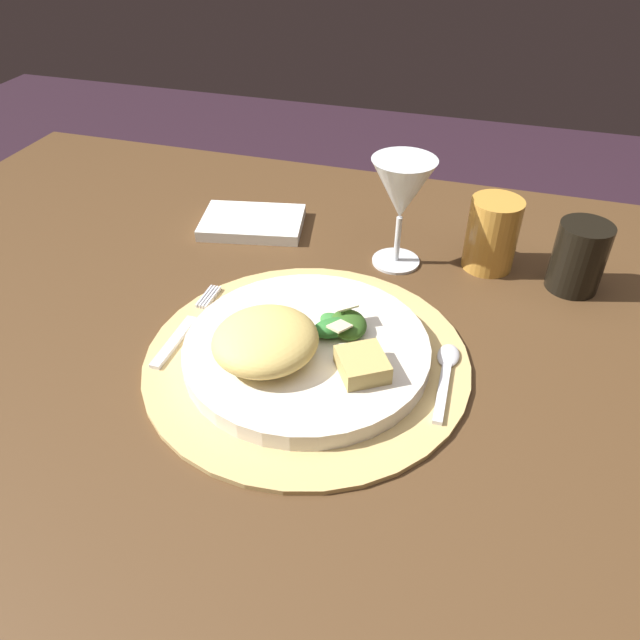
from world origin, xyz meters
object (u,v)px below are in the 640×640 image
at_px(wine_glass, 402,192).
at_px(amber_tumbler, 492,234).
at_px(spoon, 446,368).
at_px(dark_tumbler, 579,257).
at_px(dinner_plate, 307,350).
at_px(fork, 185,328).
at_px(napkin, 252,222).
at_px(dining_table, 302,434).

xyz_separation_m(wine_glass, amber_tumbler, (0.12, 0.03, -0.06)).
height_order(spoon, dark_tumbler, dark_tumbler).
bearing_deg(dinner_plate, amber_tumbler, 55.93).
distance_m(spoon, dark_tumbler, 0.26).
xyz_separation_m(fork, dark_tumbler, (0.43, 0.23, 0.04)).
bearing_deg(dinner_plate, fork, 178.82).
distance_m(amber_tumbler, dark_tumbler, 0.11).
bearing_deg(wine_glass, spoon, -65.03).
distance_m(spoon, amber_tumbler, 0.24).
relative_size(dinner_plate, spoon, 2.18).
bearing_deg(dark_tumbler, napkin, 176.78).
bearing_deg(dining_table, napkin, 123.37).
bearing_deg(dark_tumbler, amber_tumbler, 169.53).
bearing_deg(fork, dining_table, 12.55).
relative_size(dinner_plate, napkin, 1.81).
bearing_deg(napkin, amber_tumbler, -0.90).
distance_m(dinner_plate, napkin, 0.31).
height_order(dinner_plate, fork, dinner_plate).
distance_m(dining_table, amber_tumbler, 0.36).
bearing_deg(napkin, fork, -85.65).
bearing_deg(spoon, wine_glass, 114.97).
xyz_separation_m(dinner_plate, spoon, (0.15, 0.02, -0.01)).
bearing_deg(dining_table, wine_glass, 69.50).
bearing_deg(napkin, spoon, -36.78).
relative_size(spoon, dark_tumbler, 1.37).
xyz_separation_m(dining_table, wine_glass, (0.07, 0.20, 0.27)).
bearing_deg(dark_tumbler, spoon, -121.68).
distance_m(wine_glass, dark_tumbler, 0.24).
height_order(dinner_plate, wine_glass, wine_glass).
distance_m(dining_table, spoon, 0.24).
bearing_deg(amber_tumbler, spoon, -95.73).
bearing_deg(amber_tumbler, fork, -141.98).
height_order(fork, wine_glass, wine_glass).
bearing_deg(spoon, amber_tumbler, 84.27).
height_order(amber_tumbler, dark_tumbler, amber_tumbler).
xyz_separation_m(dining_table, dark_tumbler, (0.30, 0.20, 0.21)).
relative_size(napkin, wine_glass, 1.00).
xyz_separation_m(dinner_plate, dark_tumbler, (0.28, 0.24, 0.03)).
height_order(napkin, wine_glass, wine_glass).
height_order(wine_glass, amber_tumbler, wine_glass).
bearing_deg(dark_tumbler, fork, -151.66).
relative_size(dinner_plate, amber_tumbler, 2.76).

